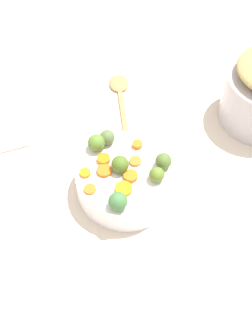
# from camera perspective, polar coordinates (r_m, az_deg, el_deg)

# --- Properties ---
(tabletop) EXTENTS (2.40, 2.40, 0.02)m
(tabletop) POSITION_cam_1_polar(r_m,az_deg,el_deg) (1.09, -2.60, -4.55)
(tabletop) COLOR beige
(tabletop) RESTS_ON ground
(serving_bowl_carrots) EXTENTS (0.25, 0.25, 0.08)m
(serving_bowl_carrots) POSITION_cam_1_polar(r_m,az_deg,el_deg) (1.06, 0.00, -1.59)
(serving_bowl_carrots) COLOR white
(serving_bowl_carrots) RESTS_ON tabletop
(carrot_slice_0) EXTENTS (0.05, 0.05, 0.01)m
(carrot_slice_0) POSITION_cam_1_polar(r_m,az_deg,el_deg) (1.02, -2.72, -0.32)
(carrot_slice_0) COLOR orange
(carrot_slice_0) RESTS_ON serving_bowl_carrots
(carrot_slice_1) EXTENTS (0.04, 0.04, 0.01)m
(carrot_slice_1) POSITION_cam_1_polar(r_m,az_deg,el_deg) (1.01, 0.61, -1.10)
(carrot_slice_1) COLOR orange
(carrot_slice_1) RESTS_ON serving_bowl_carrots
(carrot_slice_2) EXTENTS (0.03, 0.03, 0.01)m
(carrot_slice_2) POSITION_cam_1_polar(r_m,az_deg,el_deg) (1.00, -4.79, -2.81)
(carrot_slice_2) COLOR orange
(carrot_slice_2) RESTS_ON serving_bowl_carrots
(carrot_slice_3) EXTENTS (0.05, 0.05, 0.01)m
(carrot_slice_3) POSITION_cam_1_polar(r_m,az_deg,el_deg) (0.99, -0.30, -2.77)
(carrot_slice_3) COLOR orange
(carrot_slice_3) RESTS_ON serving_bowl_carrots
(carrot_slice_4) EXTENTS (0.04, 0.04, 0.01)m
(carrot_slice_4) POSITION_cam_1_polar(r_m,az_deg,el_deg) (1.04, 1.24, 0.90)
(carrot_slice_4) COLOR orange
(carrot_slice_4) RESTS_ON serving_bowl_carrots
(carrot_slice_5) EXTENTS (0.04, 0.04, 0.01)m
(carrot_slice_5) POSITION_cam_1_polar(r_m,az_deg,el_deg) (1.04, -3.14, 1.16)
(carrot_slice_5) COLOR orange
(carrot_slice_5) RESTS_ON serving_bowl_carrots
(carrot_slice_6) EXTENTS (0.03, 0.03, 0.01)m
(carrot_slice_6) POSITION_cam_1_polar(r_m,az_deg,el_deg) (1.07, 1.50, 3.11)
(carrot_slice_6) COLOR orange
(carrot_slice_6) RESTS_ON serving_bowl_carrots
(carrot_slice_7) EXTENTS (0.04, 0.04, 0.01)m
(carrot_slice_7) POSITION_cam_1_polar(r_m,az_deg,el_deg) (1.02, -5.42, -0.66)
(carrot_slice_7) COLOR orange
(carrot_slice_7) RESTS_ON serving_bowl_carrots
(brussels_sprout_0) EXTENTS (0.04, 0.04, 0.04)m
(brussels_sprout_0) POSITION_cam_1_polar(r_m,az_deg,el_deg) (1.02, 4.97, 0.94)
(brussels_sprout_0) COLOR #526E31
(brussels_sprout_0) RESTS_ON serving_bowl_carrots
(brussels_sprout_1) EXTENTS (0.04, 0.04, 0.04)m
(brussels_sprout_1) POSITION_cam_1_polar(r_m,az_deg,el_deg) (1.07, -2.50, 4.08)
(brussels_sprout_1) COLOR #576E41
(brussels_sprout_1) RESTS_ON serving_bowl_carrots
(brussels_sprout_2) EXTENTS (0.04, 0.04, 0.04)m
(brussels_sprout_2) POSITION_cam_1_polar(r_m,az_deg,el_deg) (0.95, -1.08, -4.43)
(brussels_sprout_2) COLOR #437641
(brussels_sprout_2) RESTS_ON serving_bowl_carrots
(brussels_sprout_3) EXTENTS (0.04, 0.04, 0.04)m
(brussels_sprout_3) POSITION_cam_1_polar(r_m,az_deg,el_deg) (1.05, -3.94, 3.35)
(brussels_sprout_3) COLOR #587F30
(brussels_sprout_3) RESTS_ON serving_bowl_carrots
(brussels_sprout_4) EXTENTS (0.04, 0.04, 0.04)m
(brussels_sprout_4) POSITION_cam_1_polar(r_m,az_deg,el_deg) (1.01, -0.79, 0.48)
(brussels_sprout_4) COLOR #4C6E24
(brussels_sprout_4) RESTS_ON serving_bowl_carrots
(brussels_sprout_5) EXTENTS (0.04, 0.04, 0.04)m
(brussels_sprout_5) POSITION_cam_1_polar(r_m,az_deg,el_deg) (1.00, 4.08, -0.79)
(brussels_sprout_5) COLOR olive
(brussels_sprout_5) RESTS_ON serving_bowl_carrots
(wooden_spoon) EXTENTS (0.26, 0.06, 0.01)m
(wooden_spoon) POSITION_cam_1_polar(r_m,az_deg,el_deg) (1.31, -0.79, 9.99)
(wooden_spoon) COLOR #AD8150
(wooden_spoon) RESTS_ON tabletop
(dish_towel) EXTENTS (0.17, 0.16, 0.01)m
(dish_towel) POSITION_cam_1_polar(r_m,az_deg,el_deg) (1.25, -16.22, 4.47)
(dish_towel) COLOR beige
(dish_towel) RESTS_ON tabletop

